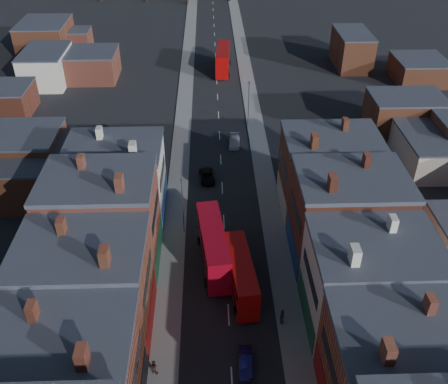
{
  "coord_description": "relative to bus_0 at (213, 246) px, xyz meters",
  "views": [
    {
      "loc": [
        -1.62,
        -20.11,
        41.16
      ],
      "look_at": [
        0.0,
        31.52,
        5.17
      ],
      "focal_mm": 40.0,
      "sensor_mm": 36.0,
      "label": 1
    }
  ],
  "objects": [
    {
      "name": "pavement_east",
      "position": [
        8.0,
        25.93,
        -2.64
      ],
      "size": [
        3.0,
        200.0,
        0.12
      ],
      "primitive_type": "cube",
      "color": "gray",
      "rests_on": "ground"
    },
    {
      "name": "lamp_post_2",
      "position": [
        -3.7,
        5.93,
        2.01
      ],
      "size": [
        0.25,
        0.7,
        8.12
      ],
      "color": "slate",
      "rests_on": "ground"
    },
    {
      "name": "bus_2",
      "position": [
        3.0,
        61.67,
        0.1
      ],
      "size": [
        3.67,
        12.16,
        5.18
      ],
      "rotation": [
        0.0,
        0.0,
        -0.07
      ],
      "color": "#990706",
      "rests_on": "ground"
    },
    {
      "name": "bus_0",
      "position": [
        0.0,
        0.0,
        0.0
      ],
      "size": [
        3.98,
        11.8,
        5.0
      ],
      "rotation": [
        0.0,
        0.0,
        0.12
      ],
      "color": "#B50A1E",
      "rests_on": "ground"
    },
    {
      "name": "car_2",
      "position": [
        -0.69,
        18.14,
        -2.07
      ],
      "size": [
        2.53,
        4.69,
        1.25
      ],
      "primitive_type": "imported",
      "rotation": [
        0.0,
        0.0,
        0.11
      ],
      "color": "black",
      "rests_on": "ground"
    },
    {
      "name": "car_1",
      "position": [
        2.86,
        -14.53,
        -2.08
      ],
      "size": [
        1.48,
        3.8,
        1.23
      ],
      "primitive_type": "imported",
      "rotation": [
        0.0,
        0.0,
        -0.05
      ],
      "color": "#131250",
      "rests_on": "ground"
    },
    {
      "name": "lamp_post_3",
      "position": [
        6.7,
        35.93,
        2.01
      ],
      "size": [
        0.25,
        0.7,
        8.12
      ],
      "color": "slate",
      "rests_on": "ground"
    },
    {
      "name": "ped_1",
      "position": [
        -5.81,
        -14.99,
        -1.77
      ],
      "size": [
        0.89,
        0.7,
        1.62
      ],
      "primitive_type": "imported",
      "rotation": [
        0.0,
        0.0,
        2.74
      ],
      "color": "#41241A",
      "rests_on": "pavement_west"
    },
    {
      "name": "car_3",
      "position": [
        3.9,
        28.56,
        -2.06
      ],
      "size": [
        2.07,
        4.5,
        1.27
      ],
      "primitive_type": "imported",
      "rotation": [
        0.0,
        0.0,
        -0.07
      ],
      "color": "silver",
      "rests_on": "ground"
    },
    {
      "name": "pavement_west",
      "position": [
        -5.0,
        25.93,
        -2.64
      ],
      "size": [
        3.0,
        200.0,
        0.12
      ],
      "primitive_type": "cube",
      "color": "gray",
      "rests_on": "ground"
    },
    {
      "name": "bus_1",
      "position": [
        3.0,
        -4.5,
        -0.32
      ],
      "size": [
        3.42,
        10.39,
        4.41
      ],
      "rotation": [
        0.0,
        0.0,
        0.11
      ],
      "color": "#BC0C0A",
      "rests_on": "ground"
    },
    {
      "name": "ped_3",
      "position": [
        6.98,
        -9.42,
        -1.63
      ],
      "size": [
        0.9,
        1.21,
        1.88
      ],
      "primitive_type": "imported",
      "rotation": [
        0.0,
        0.0,
        1.17
      ],
      "color": "#534D47",
      "rests_on": "pavement_east"
    }
  ]
}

